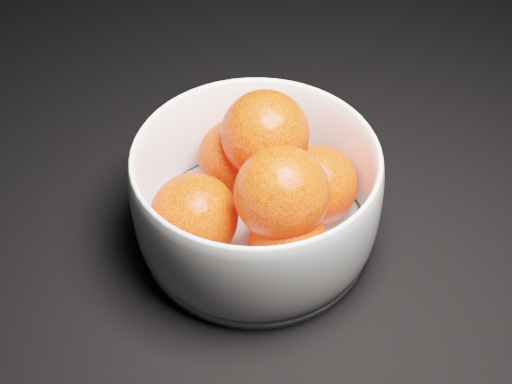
# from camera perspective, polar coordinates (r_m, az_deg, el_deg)

# --- Properties ---
(bowl) EXTENTS (0.20, 0.20, 0.10)m
(bowl) POSITION_cam_1_polar(r_m,az_deg,el_deg) (0.57, 0.00, -0.35)
(bowl) COLOR white
(bowl) RESTS_ON ground
(orange_pile) EXTENTS (0.16, 0.15, 0.11)m
(orange_pile) POSITION_cam_1_polar(r_m,az_deg,el_deg) (0.56, 0.43, 0.65)
(orange_pile) COLOR #FF350D
(orange_pile) RESTS_ON bowl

